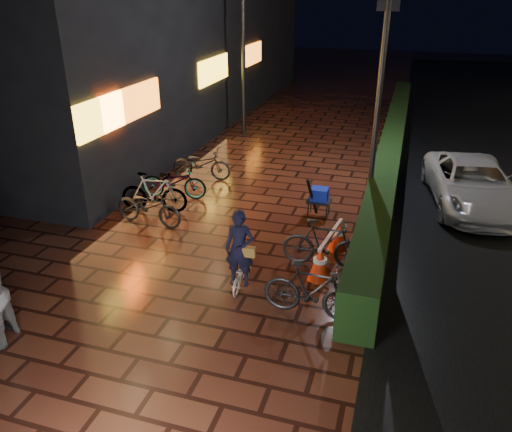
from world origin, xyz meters
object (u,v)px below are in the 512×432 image
(van, at_px, (472,184))
(traffic_barrier, at_px, (330,248))
(cart_assembly, at_px, (319,196))
(cyclist, at_px, (240,260))

(van, xyz_separation_m, traffic_barrier, (-3.14, -4.25, -0.26))
(van, height_order, traffic_barrier, van)
(cart_assembly, bearing_deg, traffic_barrier, -73.42)
(cyclist, bearing_deg, traffic_barrier, 43.22)
(traffic_barrier, xyz_separation_m, cart_assembly, (-0.69, 2.32, 0.21))
(cyclist, relative_size, traffic_barrier, 0.91)
(cart_assembly, bearing_deg, cyclist, -102.69)
(cyclist, distance_m, cart_assembly, 3.86)
(traffic_barrier, height_order, cart_assembly, cart_assembly)
(cyclist, height_order, traffic_barrier, cyclist)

